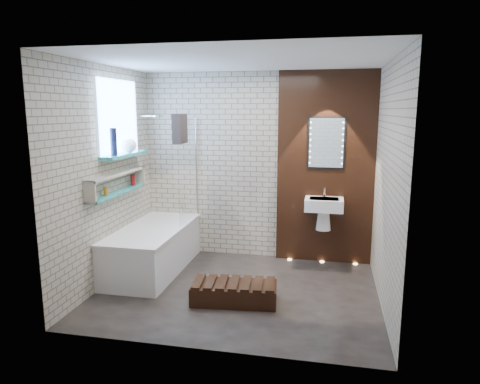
% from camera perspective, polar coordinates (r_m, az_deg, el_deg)
% --- Properties ---
extents(ground, '(3.20, 3.20, 0.00)m').
position_cam_1_polar(ground, '(5.22, -0.34, -12.80)').
color(ground, black).
rests_on(ground, ground).
extents(room_shell, '(3.24, 3.20, 2.60)m').
position_cam_1_polar(room_shell, '(4.85, -0.36, 1.42)').
color(room_shell, '#B1A78C').
rests_on(room_shell, ground).
extents(walnut_panel, '(1.30, 0.06, 2.60)m').
position_cam_1_polar(walnut_panel, '(6.01, 11.12, 3.01)').
color(walnut_panel, black).
rests_on(walnut_panel, ground).
extents(clerestory_window, '(0.18, 1.00, 0.94)m').
position_cam_1_polar(clerestory_window, '(5.65, -15.52, 8.47)').
color(clerestory_window, '#7FADE0').
rests_on(clerestory_window, room_shell).
extents(display_niche, '(0.14, 1.30, 0.26)m').
position_cam_1_polar(display_niche, '(5.53, -15.73, 1.10)').
color(display_niche, teal).
rests_on(display_niche, room_shell).
extents(bathtub, '(0.79, 1.74, 0.70)m').
position_cam_1_polar(bathtub, '(5.88, -11.27, -7.27)').
color(bathtub, white).
rests_on(bathtub, ground).
extents(bath_screen, '(0.01, 0.78, 1.40)m').
position_cam_1_polar(bath_screen, '(5.93, -6.81, 2.85)').
color(bath_screen, white).
rests_on(bath_screen, bathtub).
extents(towel, '(0.11, 0.29, 0.37)m').
position_cam_1_polar(towel, '(5.61, -7.88, 8.22)').
color(towel, black).
rests_on(towel, bath_screen).
extents(shower_head, '(0.18, 0.18, 0.02)m').
position_cam_1_polar(shower_head, '(6.09, -10.68, 9.74)').
color(shower_head, silver).
rests_on(shower_head, room_shell).
extents(washbasin, '(0.50, 0.36, 0.58)m').
position_cam_1_polar(washbasin, '(5.90, 10.91, -2.16)').
color(washbasin, white).
rests_on(washbasin, walnut_panel).
extents(led_mirror, '(0.50, 0.02, 0.70)m').
position_cam_1_polar(led_mirror, '(5.93, 11.23, 6.31)').
color(led_mirror, black).
rests_on(led_mirror, walnut_panel).
extents(walnut_step, '(0.96, 0.50, 0.21)m').
position_cam_1_polar(walnut_step, '(4.91, -0.76, -13.09)').
color(walnut_step, black).
rests_on(walnut_step, ground).
extents(niche_bottles, '(0.06, 0.78, 0.15)m').
position_cam_1_polar(niche_bottles, '(5.69, -14.87, 1.08)').
color(niche_bottles, '#A76F19').
rests_on(niche_bottles, display_niche).
extents(sill_vases, '(0.18, 0.54, 0.33)m').
position_cam_1_polar(sill_vases, '(5.64, -14.75, 6.03)').
color(sill_vases, '#141938').
rests_on(sill_vases, clerestory_window).
extents(floor_uplights, '(0.96, 0.06, 0.01)m').
position_cam_1_polar(floor_uplights, '(6.24, 10.68, -8.94)').
color(floor_uplights, '#FFD899').
rests_on(floor_uplights, ground).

